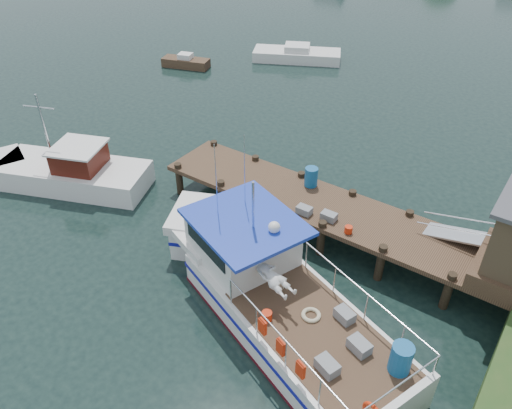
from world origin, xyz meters
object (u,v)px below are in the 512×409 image
Objects in this scene: dock at (455,234)px; work_boat at (65,171)px; moored_a at (297,55)px; lobster_boat at (267,286)px; moored_rowboat at (186,62)px.

work_boat is (-17.02, -3.88, -1.51)m from dock.
moored_a is at bearing 134.41° from dock.
moored_a is (0.14, 21.10, -0.28)m from work_boat.
lobster_boat is at bearing -67.56° from moored_a.
lobster_boat reaches higher than work_boat.
moored_rowboat is (-5.83, 15.17, -0.35)m from work_boat.
work_boat is at bearing -167.17° from dock.
lobster_boat is 12.41m from work_boat.
moored_rowboat is (-22.84, 11.29, -1.87)m from dock.
work_boat is at bearing -96.82° from moored_a.
lobster_boat is at bearing -27.01° from work_boat.
dock reaches higher than moored_a.
dock is 24.18m from moored_a.
dock is at bearing -14.39° from moored_rowboat.
dock is at bearing 67.20° from lobster_boat.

